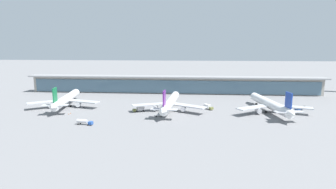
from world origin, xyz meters
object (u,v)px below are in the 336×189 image
(service_truck_under_wing_white, at_px, (159,115))
(service_truck_by_tail_blue, at_px, (299,109))
(airliner_right_stand, at_px, (270,104))
(service_truck_near_nose_blue, at_px, (84,122))
(airliner_centre_stand, at_px, (170,103))
(service_truck_mid_apron_olive, at_px, (208,107))
(service_truck_on_taxiway_olive, at_px, (139,109))
(safety_cone_alpha, at_px, (69,114))
(safety_cone_bravo, at_px, (71,113))
(airliner_left_stand, at_px, (66,99))

(service_truck_under_wing_white, relative_size, service_truck_by_tail_blue, 0.97)
(airliner_right_stand, relative_size, service_truck_under_wing_white, 9.21)
(service_truck_near_nose_blue, distance_m, service_truck_by_tail_blue, 133.36)
(airliner_centre_stand, bearing_deg, service_truck_by_tail_blue, 5.58)
(service_truck_mid_apron_olive, bearing_deg, airliner_right_stand, -8.60)
(service_truck_by_tail_blue, bearing_deg, service_truck_on_taxiway_olive, -173.00)
(airliner_centre_stand, bearing_deg, service_truck_near_nose_blue, -139.57)
(service_truck_near_nose_blue, xyz_separation_m, service_truck_mid_apron_olive, (67.09, 41.86, -0.02))
(safety_cone_alpha, relative_size, safety_cone_bravo, 1.00)
(airliner_centre_stand, xyz_separation_m, safety_cone_alpha, (-60.73, -15.61, -4.88))
(service_truck_mid_apron_olive, relative_size, service_truck_on_taxiway_olive, 0.98)
(airliner_centre_stand, distance_m, safety_cone_alpha, 62.90)
(airliner_left_stand, height_order, airliner_centre_stand, same)
(airliner_right_stand, relative_size, service_truck_near_nose_blue, 7.00)
(service_truck_under_wing_white, height_order, service_truck_on_taxiway_olive, service_truck_on_taxiway_olive)
(service_truck_by_tail_blue, height_order, safety_cone_bravo, service_truck_by_tail_blue)
(service_truck_mid_apron_olive, distance_m, service_truck_on_taxiway_olive, 44.93)
(airliner_right_stand, height_order, service_truck_by_tail_blue, airliner_right_stand)
(airliner_left_stand, relative_size, safety_cone_alpha, 88.21)
(service_truck_by_tail_blue, relative_size, safety_cone_alpha, 9.88)
(service_truck_near_nose_blue, bearing_deg, service_truck_on_taxiway_olive, 53.78)
(safety_cone_bravo, bearing_deg, service_truck_near_nose_blue, -52.00)
(airliner_left_stand, height_order, service_truck_mid_apron_olive, airliner_left_stand)
(service_truck_on_taxiway_olive, distance_m, safety_cone_bravo, 42.05)
(service_truck_by_tail_blue, distance_m, safety_cone_bravo, 145.10)
(service_truck_near_nose_blue, xyz_separation_m, service_truck_on_taxiway_olive, (23.30, 31.81, -0.02))
(airliner_right_stand, relative_size, safety_cone_alpha, 88.39)
(service_truck_on_taxiway_olive, relative_size, safety_cone_bravo, 10.49)
(service_truck_by_tail_blue, xyz_separation_m, safety_cone_alpha, (-143.90, -23.73, -0.49))
(service_truck_near_nose_blue, distance_m, safety_cone_bravo, 28.82)
(airliner_right_stand, distance_m, service_truck_by_tail_blue, 22.61)
(service_truck_on_taxiway_olive, height_order, safety_cone_alpha, service_truck_on_taxiway_olive)
(airliner_left_stand, distance_m, service_truck_on_taxiway_olive, 53.22)
(service_truck_under_wing_white, xyz_separation_m, service_truck_on_taxiway_olive, (-13.93, 11.57, 0.88))
(service_truck_mid_apron_olive, bearing_deg, service_truck_by_tail_blue, 2.47)
(airliner_centre_stand, bearing_deg, safety_cone_bravo, -167.30)
(service_truck_near_nose_blue, relative_size, service_truck_mid_apron_olive, 1.23)
(service_truck_on_taxiway_olive, bearing_deg, service_truck_mid_apron_olive, 12.93)
(safety_cone_alpha, bearing_deg, airliner_left_stand, 118.03)
(airliner_right_stand, relative_size, service_truck_by_tail_blue, 8.94)
(airliner_right_stand, distance_m, service_truck_under_wing_white, 69.91)
(service_truck_near_nose_blue, height_order, safety_cone_alpha, service_truck_near_nose_blue)
(service_truck_mid_apron_olive, relative_size, safety_cone_bravo, 10.23)
(airliner_centre_stand, xyz_separation_m, service_truck_by_tail_blue, (83.17, 8.12, -4.39))
(service_truck_by_tail_blue, distance_m, safety_cone_alpha, 145.85)
(service_truck_under_wing_white, bearing_deg, airliner_centre_stand, 71.55)
(airliner_left_stand, distance_m, service_truck_mid_apron_olive, 96.16)
(airliner_centre_stand, distance_m, service_truck_near_nose_blue, 56.04)
(airliner_left_stand, xyz_separation_m, airliner_centre_stand, (71.58, -4.75, 0.00))
(airliner_right_stand, xyz_separation_m, service_truck_by_tail_blue, (20.58, 8.29, -4.39))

